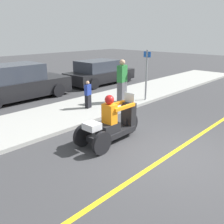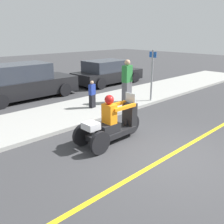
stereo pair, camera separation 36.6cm
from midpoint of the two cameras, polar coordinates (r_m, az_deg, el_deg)
The scene contains 9 objects.
ground_plane at distance 6.66m, azimuth 14.23°, elevation -9.88°, with size 60.00×60.00×0.00m, color #38383A.
lane_stripe at distance 6.39m, azimuth 12.43°, elevation -11.01°, with size 24.00×0.12×0.01m.
sidewalk_strip at distance 9.63m, azimuth -9.42°, elevation -0.42°, with size 28.00×2.80×0.12m.
motorcycle_trike at distance 7.14m, azimuth 1.50°, elevation -3.02°, with size 2.25×0.84×1.40m.
spectator_mid_group at distance 9.98m, azimuth -3.51°, elevation 3.95°, with size 0.28×0.20×1.09m.
spectator_near_curb at distance 10.70m, azimuth 4.43°, elevation 6.83°, with size 0.47×0.32×1.83m.
parked_car_lot_far at distance 12.45m, azimuth -18.81°, elevation 6.41°, with size 4.81×2.11×1.65m.
parked_car_lot_right at distance 15.38m, azimuth -0.42°, elevation 9.01°, with size 4.38×2.09×1.42m.
street_sign at distance 11.09m, azimuth 10.07°, elevation 8.65°, with size 0.08×0.36×2.20m.
Camera 2 is at (-4.99, -3.12, 3.04)m, focal length 40.00 mm.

